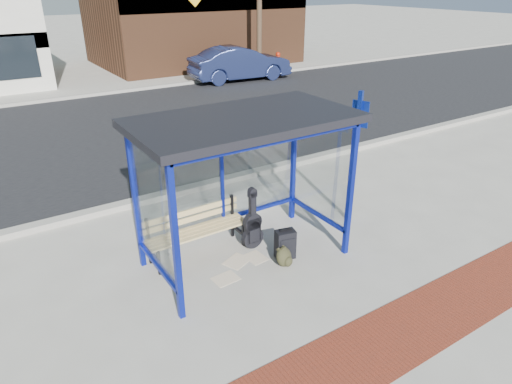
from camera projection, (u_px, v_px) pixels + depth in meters
ground at (246, 258)px, 7.57m from camera, size 120.00×120.00×0.00m
brick_paver_strip at (357, 357)px, 5.59m from camera, size 60.00×1.00×0.01m
curb_near at (175, 192)px, 9.75m from camera, size 60.00×0.25×0.12m
street_asphalt at (106, 133)px, 13.66m from camera, size 60.00×10.00×0.00m
curb_far at (68, 98)px, 17.52m from camera, size 60.00×0.25×0.12m
far_sidewalk at (57, 90)px, 18.99m from camera, size 60.00×4.00×0.01m
bus_shelter at (242, 138)px, 6.75m from camera, size 3.30×1.80×2.42m
bench at (196, 228)px, 7.54m from camera, size 1.75×0.45×0.82m
guitar_bag at (252, 227)px, 7.73m from camera, size 0.39×0.12×1.06m
suitcase at (285, 244)px, 7.48m from camera, size 0.36×0.27×0.56m
backpack at (285, 257)px, 7.31m from camera, size 0.31×0.29×0.33m
sign_post at (356, 151)px, 8.19m from camera, size 0.16×0.30×2.49m
newspaper_a at (226, 279)px, 7.05m from camera, size 0.40×0.33×0.01m
newspaper_b at (256, 257)px, 7.59m from camera, size 0.33×0.40×0.01m
newspaper_c at (237, 261)px, 7.49m from camera, size 0.51×0.46×0.01m
parked_car at (240, 63)px, 20.49m from camera, size 4.66×1.98×1.49m
fire_hydrant at (278, 60)px, 23.28m from camera, size 0.36×0.25×0.83m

